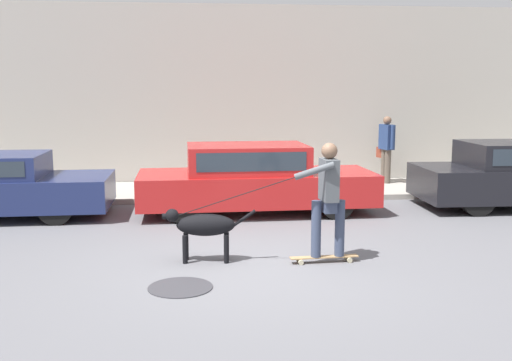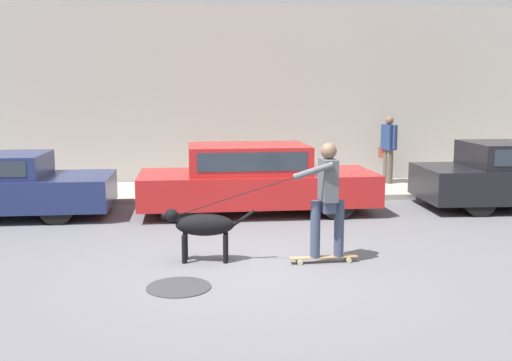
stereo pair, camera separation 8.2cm
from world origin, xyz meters
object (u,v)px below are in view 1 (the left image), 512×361
dog (204,226)px  pedestrian_with_bag (386,146)px  parked_car_1 (254,180)px  skateboarder (328,195)px

dog → pedestrian_with_bag: bearing=-123.1°
pedestrian_with_bag → parked_car_1: bearing=-156.4°
parked_car_1 → dog: bearing=-108.8°
parked_car_1 → dog: parked_car_1 is taller
parked_car_1 → dog: 3.41m
parked_car_1 → dog: (-1.01, -3.26, -0.14)m
parked_car_1 → dog: size_ratio=3.55×
skateboarder → pedestrian_with_bag: size_ratio=1.59×
dog → pedestrian_with_bag: (4.48, 5.95, 0.51)m
skateboarder → pedestrian_with_bag: (2.79, 6.15, 0.06)m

